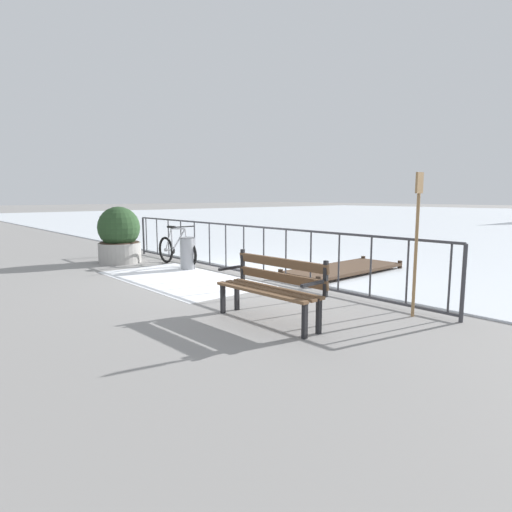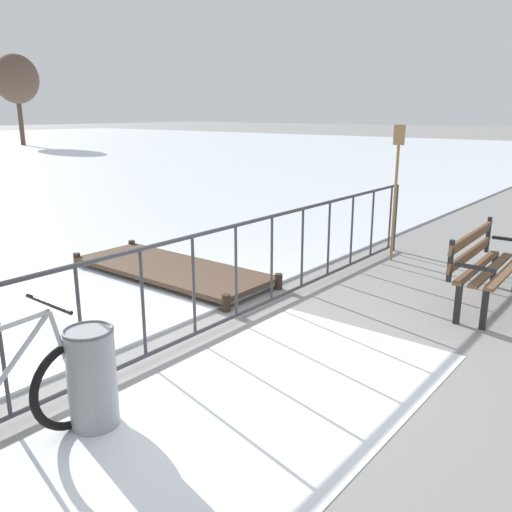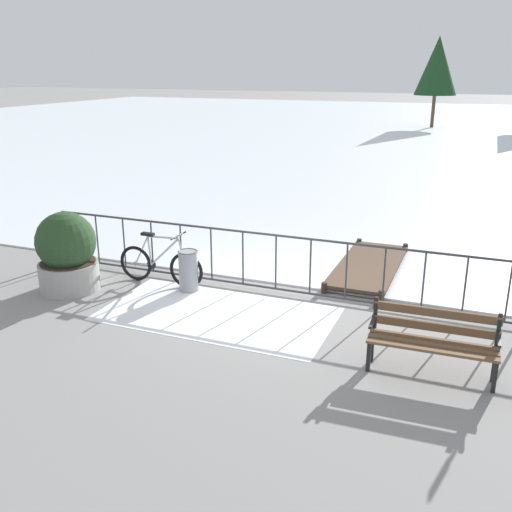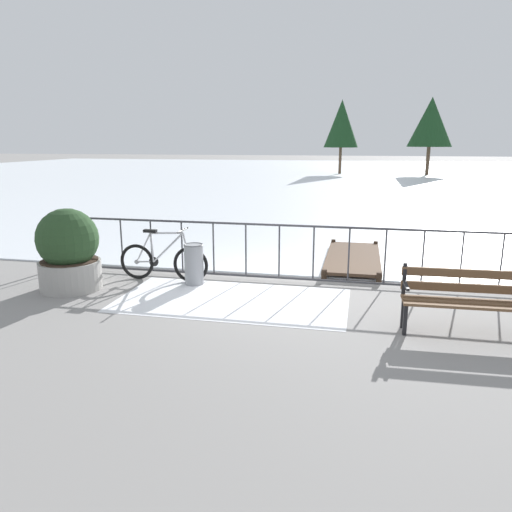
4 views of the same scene
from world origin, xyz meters
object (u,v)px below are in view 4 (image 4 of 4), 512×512
object	(u,v)px
bicycle_near_railing	(163,261)
planter_with_shrub	(69,251)
trash_bin	(194,264)
park_bench	(464,296)

from	to	relation	value
bicycle_near_railing	planter_with_shrub	xyz separation A→B (m)	(-1.37, -0.82, 0.31)
trash_bin	planter_with_shrub	bearing A→B (deg)	-159.63
park_bench	trash_bin	size ratio (longest dim) A/B	2.21
bicycle_near_railing	park_bench	size ratio (longest dim) A/B	1.06
bicycle_near_railing	planter_with_shrub	distance (m)	1.62
bicycle_near_railing	planter_with_shrub	bearing A→B (deg)	-148.99
bicycle_near_railing	park_bench	bearing A→B (deg)	-16.84
park_bench	planter_with_shrub	xyz separation A→B (m)	(-6.25, 0.66, 0.17)
park_bench	bicycle_near_railing	bearing A→B (deg)	163.16
park_bench	planter_with_shrub	distance (m)	6.28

